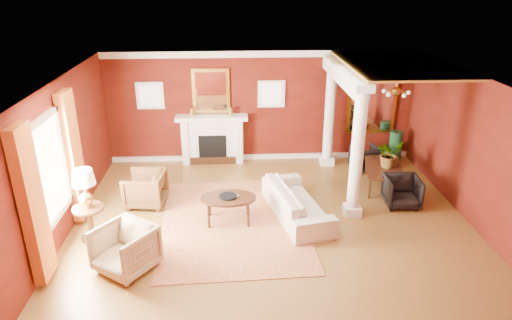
{
  "coord_description": "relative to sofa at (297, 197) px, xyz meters",
  "views": [
    {
      "loc": [
        -0.76,
        -7.99,
        4.76
      ],
      "look_at": [
        -0.3,
        0.62,
        1.15
      ],
      "focal_mm": 32.0,
      "sensor_mm": 36.0,
      "label": 1
    }
  ],
  "objects": [
    {
      "name": "dining_mirror",
      "position": [
        2.37,
        3.14,
        1.11
      ],
      "size": [
        1.3,
        0.07,
        1.7
      ],
      "color": "gold",
      "rests_on": "room_shell"
    },
    {
      "name": "flank_window_left",
      "position": [
        -3.38,
        3.16,
        1.36
      ],
      "size": [
        0.7,
        0.07,
        0.7
      ],
      "color": "white",
      "rests_on": "room_shell"
    },
    {
      "name": "dining_table",
      "position": [
        2.23,
        1.26,
        -0.03
      ],
      "size": [
        0.81,
        1.53,
        0.81
      ],
      "primitive_type": "imported",
      "rotation": [
        0.0,
        0.0,
        1.35
      ],
      "color": "black",
      "rests_on": "ground"
    },
    {
      "name": "crown_trim",
      "position": [
        -0.53,
        3.15,
        2.38
      ],
      "size": [
        8.0,
        0.08,
        0.16
      ],
      "primitive_type": "cube",
      "color": "white",
      "rests_on": "room_shell"
    },
    {
      "name": "flank_window_right",
      "position": [
        -0.28,
        3.16,
        1.36
      ],
      "size": [
        0.7,
        0.07,
        0.7
      ],
      "color": "white",
      "rests_on": "room_shell"
    },
    {
      "name": "armchair_stripe",
      "position": [
        -3.15,
        -1.69,
        0.01
      ],
      "size": [
        1.18,
        1.17,
        0.9
      ],
      "primitive_type": "imported",
      "rotation": [
        0.0,
        0.0,
        -0.63
      ],
      "color": "tan",
      "rests_on": "ground"
    },
    {
      "name": "header_beam",
      "position": [
        1.17,
        1.59,
        2.18
      ],
      "size": [
        0.3,
        3.2,
        0.32
      ],
      "primitive_type": "cube",
      "color": "white",
      "rests_on": "column_front"
    },
    {
      "name": "sofa",
      "position": [
        0.0,
        0.0,
        0.0
      ],
      "size": [
        1.12,
        2.32,
        0.87
      ],
      "primitive_type": "imported",
      "rotation": [
        0.0,
        0.0,
        1.79
      ],
      "color": "beige",
      "rests_on": "ground"
    },
    {
      "name": "dining_chair_near",
      "position": [
        2.33,
        0.33,
        -0.07
      ],
      "size": [
        0.74,
        0.7,
        0.73
      ],
      "primitive_type": "imported",
      "rotation": [
        0.0,
        0.0,
        -0.05
      ],
      "color": "black",
      "rests_on": "ground"
    },
    {
      "name": "coffee_table",
      "position": [
        -1.42,
        -0.16,
        0.08
      ],
      "size": [
        1.12,
        1.12,
        0.56
      ],
      "rotation": [
        0.0,
        0.0,
        0.24
      ],
      "color": "black",
      "rests_on": "ground"
    },
    {
      "name": "side_table",
      "position": [
        -4.03,
        -0.65,
        0.52
      ],
      "size": [
        0.57,
        0.57,
        1.43
      ],
      "rotation": [
        0.0,
        0.0,
        -0.12
      ],
      "color": "black",
      "rests_on": "ground"
    },
    {
      "name": "dining_chair_far",
      "position": [
        2.09,
        2.34,
        -0.1
      ],
      "size": [
        0.78,
        0.75,
        0.67
      ],
      "primitive_type": "imported",
      "rotation": [
        0.0,
        0.0,
        3.4
      ],
      "color": "black",
      "rests_on": "ground"
    },
    {
      "name": "ground",
      "position": [
        -0.53,
        -0.31,
        -0.44
      ],
      "size": [
        8.0,
        8.0,
        0.0
      ],
      "primitive_type": "plane",
      "color": "brown",
      "rests_on": "ground"
    },
    {
      "name": "fireplace",
      "position": [
        -1.83,
        3.01,
        0.21
      ],
      "size": [
        1.85,
        0.42,
        1.29
      ],
      "color": "white",
      "rests_on": "ground"
    },
    {
      "name": "overmantel_mirror",
      "position": [
        -1.83,
        3.14,
        1.46
      ],
      "size": [
        0.95,
        0.07,
        1.15
      ],
      "color": "gold",
      "rests_on": "fireplace"
    },
    {
      "name": "column_back",
      "position": [
        1.17,
        2.69,
        0.99
      ],
      "size": [
        0.36,
        0.36,
        2.8
      ],
      "color": "white",
      "rests_on": "ground"
    },
    {
      "name": "armchair_leopard",
      "position": [
        -3.22,
        0.67,
        -0.02
      ],
      "size": [
        0.84,
        0.88,
        0.83
      ],
      "primitive_type": "imported",
      "rotation": [
        0.0,
        0.0,
        -1.68
      ],
      "color": "black",
      "rests_on": "ground"
    },
    {
      "name": "green_urn",
      "position": [
        2.97,
        2.69,
        -0.09
      ],
      "size": [
        0.37,
        0.37,
        0.89
      ],
      "color": "#143F22",
      "rests_on": "ground"
    },
    {
      "name": "chandelier",
      "position": [
        2.37,
        1.49,
        1.81
      ],
      "size": [
        0.6,
        0.62,
        0.75
      ],
      "color": "#B9933A",
      "rests_on": "room_shell"
    },
    {
      "name": "left_window",
      "position": [
        -4.43,
        -0.91,
        0.99
      ],
      "size": [
        0.21,
        2.55,
        2.6
      ],
      "color": "white",
      "rests_on": "room_shell"
    },
    {
      "name": "rug",
      "position": [
        -1.31,
        -0.2,
        -0.43
      ],
      "size": [
        3.04,
        3.96,
        0.02
      ],
      "primitive_type": "cube",
      "rotation": [
        0.0,
        0.0,
        0.04
      ],
      "color": "maroon",
      "rests_on": "ground"
    },
    {
      "name": "amber_ceiling",
      "position": [
        2.32,
        1.44,
        2.43
      ],
      "size": [
        2.3,
        3.4,
        0.04
      ],
      "primitive_type": "cube",
      "color": "gold",
      "rests_on": "room_shell"
    },
    {
      "name": "column_front",
      "position": [
        1.17,
        -0.01,
        0.99
      ],
      "size": [
        0.36,
        0.36,
        2.8
      ],
      "color": "white",
      "rests_on": "ground"
    },
    {
      "name": "base_trim",
      "position": [
        -0.53,
        3.15,
        -0.38
      ],
      "size": [
        8.0,
        0.08,
        0.12
      ],
      "primitive_type": "cube",
      "color": "white",
      "rests_on": "ground"
    },
    {
      "name": "room_shell",
      "position": [
        -0.53,
        -0.31,
        1.58
      ],
      "size": [
        8.04,
        7.04,
        2.92
      ],
      "color": "#60160D",
      "rests_on": "ground"
    },
    {
      "name": "coffee_book",
      "position": [
        -1.36,
        -0.14,
        0.23
      ],
      "size": [
        0.14,
        0.09,
        0.2
      ],
      "primitive_type": "imported",
      "rotation": [
        0.0,
        0.0,
        0.53
      ],
      "color": "black",
      "rests_on": "coffee_table"
    },
    {
      "name": "potted_plant",
      "position": [
        2.3,
        1.28,
        0.63
      ],
      "size": [
        0.8,
        0.84,
        0.51
      ],
      "primitive_type": "imported",
      "rotation": [
        0.0,
        0.0,
        0.42
      ],
      "color": "#26591E",
      "rests_on": "dining_table"
    }
  ]
}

